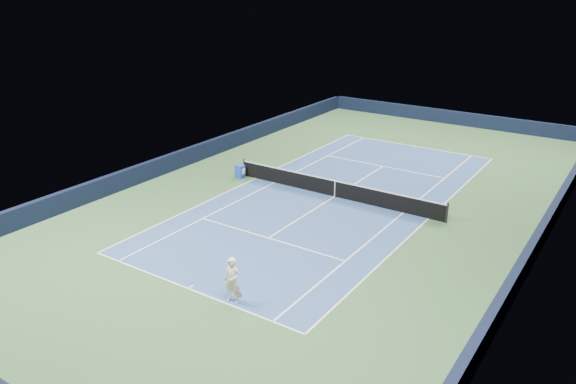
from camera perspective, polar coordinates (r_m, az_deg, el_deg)
The scene contains 19 objects.
ground at distance 31.58m, azimuth 4.76°, elevation -0.47°, with size 40.00×40.00×0.00m, color #31562F.
wall_far at distance 48.99m, azimuth 16.27°, elevation 7.30°, with size 22.00×0.35×1.10m, color black.
wall_right at distance 28.25m, azimuth 24.37°, elevation -3.90°, with size 0.35×40.00×1.10m, color black.
wall_left at distance 37.49m, azimuth -9.83°, elevation 3.71°, with size 0.35×40.00×1.10m, color black.
court_surface at distance 31.58m, azimuth 4.76°, elevation -0.47°, with size 10.97×23.77×0.01m, color #2C4A7E.
baseline_far at distance 41.85m, azimuth 12.76°, elevation 4.56°, with size 10.97×0.08×0.00m, color white.
baseline_near at distance 22.92m, azimuth -10.13°, elevation -9.62°, with size 10.97×0.08×0.00m, color white.
sideline_doubles_right at distance 29.55m, azimuth 14.09°, elevation -2.62°, with size 0.08×23.77×0.00m, color white.
sideline_doubles_left at distance 34.37m, azimuth -3.24°, elevation 1.42°, with size 0.08×23.77×0.00m, color white.
sideline_singles_right at distance 29.97m, azimuth 11.64°, elevation -2.06°, with size 0.08×23.77×0.00m, color white.
sideline_singles_left at distance 33.61m, azimuth -1.37°, elevation 0.98°, with size 0.08×23.77×0.00m, color white.
service_line_far at distance 36.98m, azimuth 9.61°, elevation 2.60°, with size 8.23×0.08×0.00m, color white.
service_line_near at distance 26.60m, azimuth -2.01°, elevation -4.70°, with size 8.23×0.08×0.00m, color white.
center_service_line at distance 31.57m, azimuth 4.76°, elevation -0.46°, with size 0.08×12.80×0.00m, color white.
center_mark_far at distance 41.71m, azimuth 12.68°, elevation 4.51°, with size 0.08×0.30×0.00m, color white.
center_mark_near at distance 23.01m, azimuth -9.87°, elevation -9.47°, with size 0.08×0.30×0.00m, color white.
tennis_net at distance 31.39m, azimuth 4.79°, elevation 0.39°, with size 12.90×0.10×1.07m.
sponsor_cube at distance 34.44m, azimuth -4.90°, elevation 2.11°, with size 0.57×0.45×0.80m.
tennis_player at distance 21.40m, azimuth -5.66°, elevation -8.93°, with size 0.85×1.31×2.64m.
Camera 1 is at (14.04, -25.78, 11.63)m, focal length 35.00 mm.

